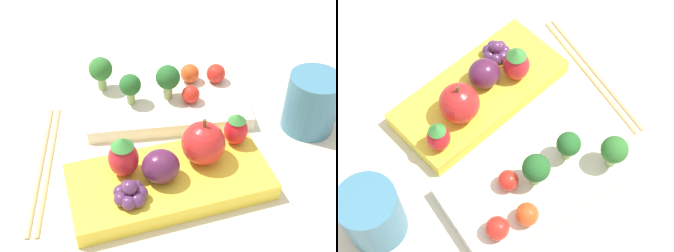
% 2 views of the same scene
% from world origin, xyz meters
% --- Properties ---
extents(ground_plane, '(4.00, 4.00, 0.00)m').
position_xyz_m(ground_plane, '(0.00, 0.00, 0.00)').
color(ground_plane, beige).
extents(bento_box_savoury, '(0.22, 0.12, 0.02)m').
position_xyz_m(bento_box_savoury, '(0.01, 0.07, 0.01)').
color(bento_box_savoury, silver).
rests_on(bento_box_savoury, ground_plane).
extents(bento_box_fruit, '(0.24, 0.13, 0.02)m').
position_xyz_m(bento_box_fruit, '(-0.01, -0.07, 0.01)').
color(bento_box_fruit, yellow).
rests_on(bento_box_fruit, ground_plane).
extents(broccoli_floret_0, '(0.03, 0.03, 0.04)m').
position_xyz_m(broccoli_floret_0, '(-0.04, 0.07, 0.05)').
color(broccoli_floret_0, '#93B770').
rests_on(broccoli_floret_0, bento_box_savoury).
extents(broccoli_floret_1, '(0.03, 0.03, 0.05)m').
position_xyz_m(broccoli_floret_1, '(0.01, 0.08, 0.05)').
color(broccoli_floret_1, '#93B770').
rests_on(broccoli_floret_1, bento_box_savoury).
extents(broccoli_floret_2, '(0.03, 0.03, 0.05)m').
position_xyz_m(broccoli_floret_2, '(-0.08, 0.11, 0.05)').
color(broccoli_floret_2, '#93B770').
rests_on(broccoli_floret_2, bento_box_savoury).
extents(cherry_tomato_0, '(0.03, 0.03, 0.03)m').
position_xyz_m(cherry_tomato_0, '(0.04, 0.11, 0.03)').
color(cherry_tomato_0, '#DB4C1E').
rests_on(cherry_tomato_0, bento_box_savoury).
extents(cherry_tomato_1, '(0.03, 0.03, 0.03)m').
position_xyz_m(cherry_tomato_1, '(0.08, 0.10, 0.03)').
color(cherry_tomato_1, red).
rests_on(cherry_tomato_1, bento_box_savoury).
extents(cherry_tomato_2, '(0.02, 0.02, 0.02)m').
position_xyz_m(cherry_tomato_2, '(0.04, 0.06, 0.03)').
color(cherry_tomato_2, red).
rests_on(cherry_tomato_2, bento_box_savoury).
extents(apple, '(0.05, 0.05, 0.06)m').
position_xyz_m(apple, '(0.03, -0.05, 0.05)').
color(apple, red).
rests_on(apple, bento_box_fruit).
extents(strawberry_0, '(0.03, 0.03, 0.04)m').
position_xyz_m(strawberry_0, '(0.07, -0.03, 0.04)').
color(strawberry_0, red).
rests_on(strawberry_0, bento_box_fruit).
extents(strawberry_1, '(0.03, 0.03, 0.05)m').
position_xyz_m(strawberry_1, '(-0.06, -0.06, 0.05)').
color(strawberry_1, red).
rests_on(strawberry_1, bento_box_fruit).
extents(plum, '(0.04, 0.04, 0.04)m').
position_xyz_m(plum, '(-0.02, -0.07, 0.04)').
color(plum, '#511E42').
rests_on(plum, bento_box_fruit).
extents(grape_cluster, '(0.04, 0.04, 0.03)m').
position_xyz_m(grape_cluster, '(-0.06, -0.10, 0.03)').
color(grape_cluster, '#562D5B').
rests_on(grape_cluster, bento_box_fruit).
extents(drinking_cup, '(0.07, 0.07, 0.08)m').
position_xyz_m(drinking_cup, '(0.18, 0.01, 0.04)').
color(drinking_cup, teal).
rests_on(drinking_cup, ground_plane).
extents(chopsticks_pair, '(0.03, 0.21, 0.01)m').
position_xyz_m(chopsticks_pair, '(-0.16, -0.01, 0.00)').
color(chopsticks_pair, tan).
rests_on(chopsticks_pair, ground_plane).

